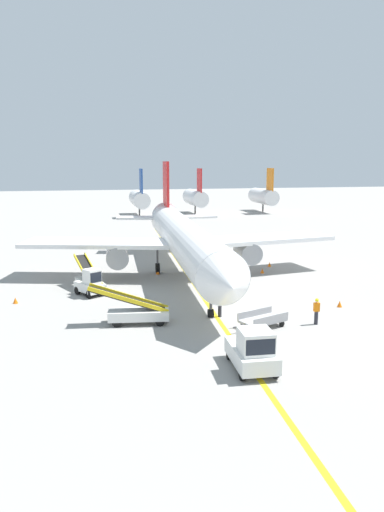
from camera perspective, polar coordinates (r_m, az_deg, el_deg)
ground_plane at (r=32.53m, az=5.11°, el=-7.31°), size 300.00×300.00×0.00m
taxi_line_yellow at (r=36.90m, az=1.46°, el=-5.05°), size 4.56×79.90×0.01m
airliner at (r=43.69m, az=-0.97°, el=2.04°), size 28.57×35.32×10.10m
pushback_tug at (r=24.85m, az=7.02°, el=-10.78°), size 2.08×3.69×2.20m
baggage_tug_near_wing at (r=38.64m, az=-11.63°, el=-3.13°), size 2.37×2.72×2.10m
belt_loader_forward_hold at (r=31.65m, az=-6.39°, el=-6.38°), size 5.13×2.00×2.59m
belt_loader_aft_hold at (r=39.86m, az=-11.68°, el=-2.92°), size 2.46×5.16×2.59m
baggage_cart_loaded at (r=31.16m, az=8.13°, el=-7.30°), size 3.79×2.48×0.94m
ground_crew_marshaller at (r=32.77m, az=3.23°, el=-5.48°), size 0.36×0.24×1.70m
ground_crew_wing_walker at (r=32.21m, az=14.14°, el=-6.09°), size 0.36×0.24×1.70m
safety_cone_nose_left at (r=45.92m, az=8.10°, el=-1.69°), size 0.36×0.36×0.44m
safety_cone_nose_right at (r=36.58m, az=16.64°, el=-5.31°), size 0.36×0.36×0.44m
safety_cone_wingtip_left at (r=38.11m, az=-19.67°, el=-4.84°), size 0.36×0.36×0.44m
safety_cone_wingtip_right at (r=48.89m, az=8.91°, el=-0.95°), size 0.36×0.36×0.44m
safety_cone_tail_area at (r=45.12m, az=-3.97°, el=-1.83°), size 0.36×0.36×0.44m
distant_aircraft_mid_left at (r=94.00m, az=-6.09°, el=6.61°), size 3.00×10.10×8.80m
distant_aircraft_mid_right at (r=96.57m, az=0.39°, el=6.78°), size 3.00×10.10×8.80m
distant_aircraft_far_right at (r=101.50m, az=8.23°, el=6.87°), size 3.00×10.10×8.80m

